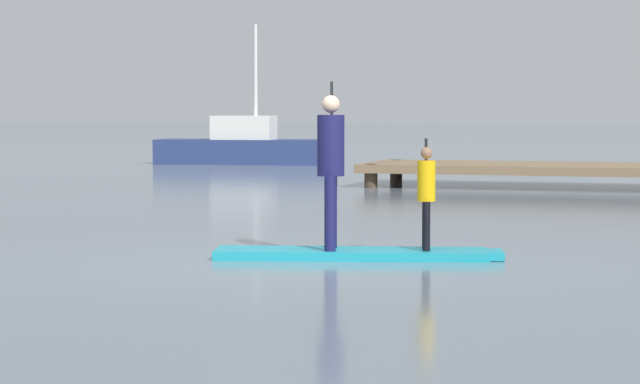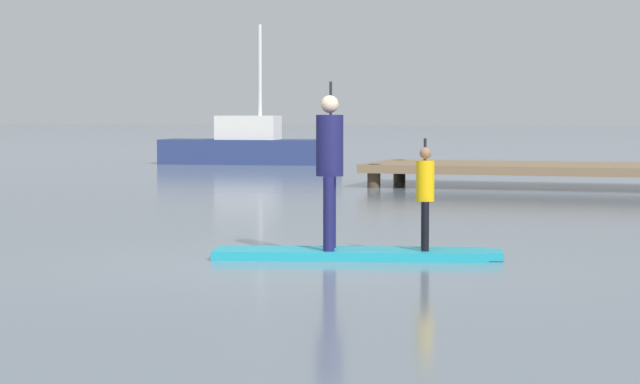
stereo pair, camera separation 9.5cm
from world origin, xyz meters
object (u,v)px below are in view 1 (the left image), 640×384
(paddleboard_near, at_px, (358,254))
(fishing_boat_green_midground, at_px, (246,147))
(paddler_adult, at_px, (331,161))
(paddler_child_solo, at_px, (426,192))

(paddleboard_near, height_order, fishing_boat_green_midground, fishing_boat_green_midground)
(paddler_adult, xyz_separation_m, fishing_boat_green_midground, (-9.19, 22.24, -0.56))
(paddler_child_solo, bearing_deg, paddler_adult, -166.12)
(paddler_child_solo, bearing_deg, paddleboard_near, -165.55)
(paddleboard_near, bearing_deg, paddler_child_solo, 14.45)
(paddler_adult, distance_m, fishing_boat_green_midground, 24.07)
(paddleboard_near, relative_size, paddler_adult, 1.73)
(paddler_child_solo, height_order, fishing_boat_green_midground, fishing_boat_green_midground)
(paddleboard_near, distance_m, paddler_adult, 1.08)
(paddler_adult, bearing_deg, paddleboard_near, 12.45)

